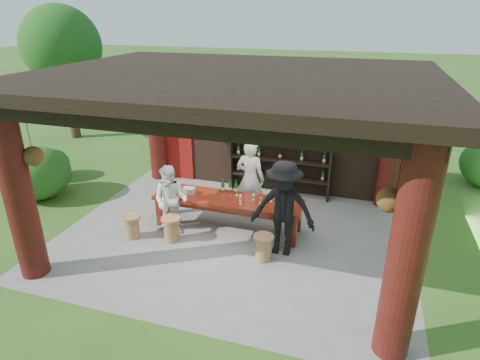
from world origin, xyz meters
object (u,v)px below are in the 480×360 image
(tasting_table, at_px, (228,203))
(stool_near_right, at_px, (263,247))
(napkin_basket, at_px, (189,191))
(stool_far_left, at_px, (132,226))
(host, at_px, (250,179))
(guest_man, at_px, (283,209))
(guest_woman, at_px, (171,200))
(wine_shelf, at_px, (280,152))
(stool_near_left, at_px, (172,228))

(tasting_table, xyz_separation_m, stool_near_right, (1.06, -0.96, -0.35))
(tasting_table, xyz_separation_m, napkin_basket, (-0.91, -0.04, 0.19))
(stool_far_left, relative_size, host, 0.27)
(tasting_table, height_order, stool_far_left, tasting_table)
(stool_far_left, bearing_deg, guest_man, 6.85)
(tasting_table, bearing_deg, guest_woman, -154.51)
(wine_shelf, height_order, host, wine_shelf)
(tasting_table, xyz_separation_m, guest_woman, (-1.12, -0.53, 0.15))
(guest_woman, relative_size, guest_man, 0.79)
(guest_man, bearing_deg, napkin_basket, 166.33)
(host, relative_size, guest_man, 0.94)
(wine_shelf, xyz_separation_m, napkin_basket, (-1.59, -2.24, -0.36))
(guest_woman, height_order, napkin_basket, guest_woman)
(guest_woman, bearing_deg, stool_near_right, -17.10)
(wine_shelf, xyz_separation_m, stool_near_right, (0.38, -3.16, -0.90))
(stool_far_left, distance_m, host, 2.86)
(wine_shelf, relative_size, host, 1.44)
(host, bearing_deg, stool_near_left, 58.30)
(stool_near_left, distance_m, guest_man, 2.44)
(wine_shelf, height_order, stool_far_left, wine_shelf)
(stool_near_left, bearing_deg, wine_shelf, 61.40)
(tasting_table, height_order, guest_woman, guest_woman)
(tasting_table, relative_size, guest_woman, 2.12)
(wine_shelf, relative_size, guest_man, 1.36)
(tasting_table, xyz_separation_m, stool_near_left, (-0.98, -0.85, -0.35))
(stool_near_right, height_order, guest_man, guest_man)
(wine_shelf, distance_m, napkin_basket, 2.77)
(host, xyz_separation_m, guest_woman, (-1.41, -1.31, -0.15))
(stool_near_left, xyz_separation_m, guest_man, (2.33, 0.25, 0.70))
(wine_shelf, relative_size, napkin_basket, 10.29)
(stool_near_right, bearing_deg, napkin_basket, 154.98)
(guest_man, bearing_deg, stool_near_left, -173.62)
(guest_woman, distance_m, guest_man, 2.48)
(stool_near_left, distance_m, host, 2.17)
(tasting_table, height_order, host, host)
(stool_near_right, height_order, host, host)
(wine_shelf, bearing_deg, stool_near_left, -118.60)
(stool_far_left, relative_size, guest_woman, 0.33)
(guest_man, distance_m, napkin_basket, 2.34)
(stool_near_right, distance_m, host, 2.02)
(stool_near_left, bearing_deg, napkin_basket, 85.11)
(stool_near_left, bearing_deg, stool_far_left, -170.94)
(wine_shelf, xyz_separation_m, host, (-0.40, -1.42, -0.25))
(stool_near_left, height_order, guest_woman, guest_woman)
(guest_man, bearing_deg, stool_near_right, -128.97)
(stool_far_left, distance_m, guest_woman, 1.00)
(napkin_basket, bearing_deg, stool_far_left, -134.79)
(host, relative_size, guest_woman, 1.19)
(stool_near_right, bearing_deg, stool_far_left, -179.41)
(wine_shelf, relative_size, stool_far_left, 5.23)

